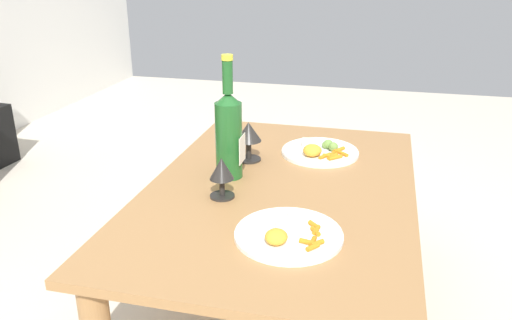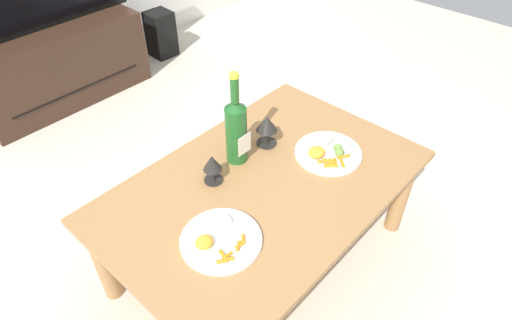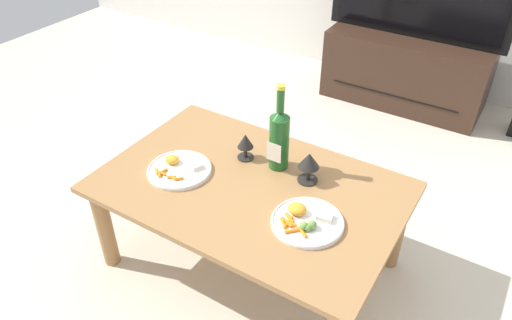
{
  "view_description": "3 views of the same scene",
  "coord_description": "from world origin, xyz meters",
  "px_view_note": "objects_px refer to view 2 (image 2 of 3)",
  "views": [
    {
      "loc": [
        -1.4,
        -0.27,
        1.09
      ],
      "look_at": [
        0.0,
        0.08,
        0.52
      ],
      "focal_mm": 36.4,
      "sensor_mm": 36.0,
      "label": 1
    },
    {
      "loc": [
        -0.89,
        -0.77,
        1.58
      ],
      "look_at": [
        0.02,
        0.06,
        0.51
      ],
      "focal_mm": 30.75,
      "sensor_mm": 36.0,
      "label": 2
    },
    {
      "loc": [
        0.82,
        -1.28,
        1.68
      ],
      "look_at": [
        0.0,
        0.04,
        0.55
      ],
      "focal_mm": 34.08,
      "sensor_mm": 36.0,
      "label": 3
    }
  ],
  "objects_px": {
    "dinner_plate_right": "(328,152)",
    "wine_bottle": "(236,129)",
    "dining_table": "(264,196)",
    "goblet_left": "(212,165)",
    "dinner_plate_left": "(220,239)",
    "tv_stand": "(56,64)",
    "floor_speaker": "(161,34)",
    "goblet_right": "(267,126)"
  },
  "relations": [
    {
      "from": "dining_table",
      "to": "dinner_plate_right",
      "type": "bearing_deg",
      "value": -15.11
    },
    {
      "from": "wine_bottle",
      "to": "goblet_right",
      "type": "height_order",
      "value": "wine_bottle"
    },
    {
      "from": "dining_table",
      "to": "tv_stand",
      "type": "height_order",
      "value": "tv_stand"
    },
    {
      "from": "goblet_right",
      "to": "dinner_plate_left",
      "type": "bearing_deg",
      "value": -154.92
    },
    {
      "from": "wine_bottle",
      "to": "dinner_plate_right",
      "type": "xyz_separation_m",
      "value": [
        0.26,
        -0.25,
        -0.13
      ]
    },
    {
      "from": "dining_table",
      "to": "dinner_plate_left",
      "type": "bearing_deg",
      "value": -165.48
    },
    {
      "from": "goblet_right",
      "to": "dinner_plate_left",
      "type": "relative_size",
      "value": 0.5
    },
    {
      "from": "goblet_left",
      "to": "dinner_plate_left",
      "type": "bearing_deg",
      "value": -129.03
    },
    {
      "from": "goblet_left",
      "to": "dinner_plate_left",
      "type": "distance_m",
      "value": 0.3
    },
    {
      "from": "floor_speaker",
      "to": "wine_bottle",
      "type": "distance_m",
      "value": 1.91
    },
    {
      "from": "floor_speaker",
      "to": "goblet_left",
      "type": "height_order",
      "value": "goblet_left"
    },
    {
      "from": "tv_stand",
      "to": "wine_bottle",
      "type": "xyz_separation_m",
      "value": [
        -0.06,
        -1.67,
        0.36
      ]
    },
    {
      "from": "dining_table",
      "to": "floor_speaker",
      "type": "height_order",
      "value": "dining_table"
    },
    {
      "from": "floor_speaker",
      "to": "wine_bottle",
      "type": "height_order",
      "value": "wine_bottle"
    },
    {
      "from": "goblet_left",
      "to": "dinner_plate_left",
      "type": "relative_size",
      "value": 0.45
    },
    {
      "from": "floor_speaker",
      "to": "dinner_plate_right",
      "type": "height_order",
      "value": "dinner_plate_right"
    },
    {
      "from": "wine_bottle",
      "to": "dinner_plate_left",
      "type": "xyz_separation_m",
      "value": [
        -0.33,
        -0.25,
        -0.14
      ]
    },
    {
      "from": "dinner_plate_right",
      "to": "tv_stand",
      "type": "bearing_deg",
      "value": 95.96
    },
    {
      "from": "goblet_left",
      "to": "wine_bottle",
      "type": "bearing_deg",
      "value": 8.7
    },
    {
      "from": "floor_speaker",
      "to": "goblet_left",
      "type": "distance_m",
      "value": 1.99
    },
    {
      "from": "floor_speaker",
      "to": "goblet_right",
      "type": "distance_m",
      "value": 1.85
    },
    {
      "from": "floor_speaker",
      "to": "tv_stand",
      "type": "bearing_deg",
      "value": -178.61
    },
    {
      "from": "dining_table",
      "to": "goblet_right",
      "type": "distance_m",
      "value": 0.29
    },
    {
      "from": "dining_table",
      "to": "wine_bottle",
      "type": "height_order",
      "value": "wine_bottle"
    },
    {
      "from": "tv_stand",
      "to": "wine_bottle",
      "type": "relative_size",
      "value": 2.76
    },
    {
      "from": "dining_table",
      "to": "dinner_plate_right",
      "type": "xyz_separation_m",
      "value": [
        0.29,
        -0.08,
        0.08
      ]
    },
    {
      "from": "tv_stand",
      "to": "dinner_plate_left",
      "type": "distance_m",
      "value": 1.97
    },
    {
      "from": "tv_stand",
      "to": "dinner_plate_right",
      "type": "relative_size",
      "value": 3.92
    },
    {
      "from": "wine_bottle",
      "to": "dinner_plate_left",
      "type": "distance_m",
      "value": 0.44
    },
    {
      "from": "floor_speaker",
      "to": "dinner_plate_right",
      "type": "bearing_deg",
      "value": -104.76
    },
    {
      "from": "goblet_left",
      "to": "goblet_right",
      "type": "bearing_deg",
      "value": -0.0
    },
    {
      "from": "goblet_right",
      "to": "dinner_plate_right",
      "type": "bearing_deg",
      "value": -64.0
    },
    {
      "from": "dining_table",
      "to": "floor_speaker",
      "type": "distance_m",
      "value": 2.04
    },
    {
      "from": "dinner_plate_right",
      "to": "wine_bottle",
      "type": "bearing_deg",
      "value": 136.15
    },
    {
      "from": "goblet_left",
      "to": "tv_stand",
      "type": "bearing_deg",
      "value": 82.89
    },
    {
      "from": "dining_table",
      "to": "goblet_left",
      "type": "height_order",
      "value": "goblet_left"
    },
    {
      "from": "dinner_plate_left",
      "to": "goblet_right",
      "type": "bearing_deg",
      "value": 25.08
    },
    {
      "from": "goblet_right",
      "to": "dinner_plate_right",
      "type": "height_order",
      "value": "goblet_right"
    },
    {
      "from": "dining_table",
      "to": "floor_speaker",
      "type": "xyz_separation_m",
      "value": [
        0.9,
        1.82,
        -0.21
      ]
    },
    {
      "from": "goblet_right",
      "to": "wine_bottle",
      "type": "bearing_deg",
      "value": 171.3
    },
    {
      "from": "floor_speaker",
      "to": "goblet_right",
      "type": "bearing_deg",
      "value": -110.3
    },
    {
      "from": "dining_table",
      "to": "wine_bottle",
      "type": "relative_size",
      "value": 3.16
    }
  ]
}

